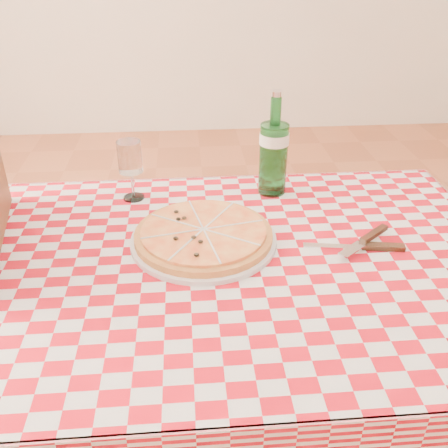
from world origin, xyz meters
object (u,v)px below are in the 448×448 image
object	(u,v)px
dining_table	(234,293)
water_bottle	(274,144)
wine_glass	(131,171)
pizza_plate	(203,234)

from	to	relation	value
dining_table	water_bottle	world-z (taller)	water_bottle
wine_glass	dining_table	bearing A→B (deg)	-52.22
pizza_plate	wine_glass	bearing A→B (deg)	126.81
water_bottle	wine_glass	bearing A→B (deg)	-178.66
pizza_plate	wine_glass	distance (m)	0.32
water_bottle	wine_glass	distance (m)	0.40
dining_table	water_bottle	size ratio (longest dim) A/B	4.09
dining_table	water_bottle	distance (m)	0.44
wine_glass	water_bottle	bearing A→B (deg)	1.34
pizza_plate	wine_glass	xyz separation A→B (m)	(-0.19, 0.25, 0.06)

